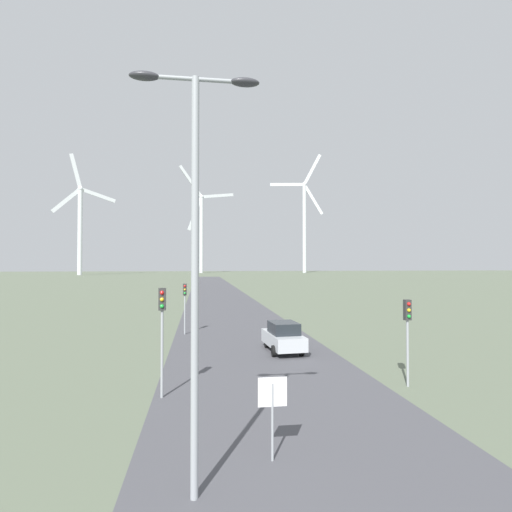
{
  "coord_description": "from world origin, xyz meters",
  "views": [
    {
      "loc": [
        -3.13,
        -1.67,
        5.39
      ],
      "look_at": [
        0.0,
        20.65,
        5.84
      ],
      "focal_mm": 28.0,
      "sensor_mm": 36.0,
      "label": 1
    }
  ],
  "objects_px": {
    "traffic_light_post_near_left": "(162,318)",
    "wind_turbine_far_left": "(80,222)",
    "streetlamp": "(195,231)",
    "traffic_light_post_near_right": "(408,323)",
    "traffic_light_post_mid_left": "(185,297)",
    "stop_sign_near": "(272,402)",
    "car_approaching": "(283,337)",
    "wind_turbine_center": "(304,219)",
    "wind_turbine_left": "(201,225)"
  },
  "relations": [
    {
      "from": "traffic_light_post_near_right",
      "to": "car_approaching",
      "type": "height_order",
      "value": "traffic_light_post_near_right"
    },
    {
      "from": "wind_turbine_far_left",
      "to": "wind_turbine_left",
      "type": "height_order",
      "value": "wind_turbine_left"
    },
    {
      "from": "stop_sign_near",
      "to": "traffic_light_post_near_right",
      "type": "relative_size",
      "value": 0.6
    },
    {
      "from": "stop_sign_near",
      "to": "traffic_light_post_mid_left",
      "type": "height_order",
      "value": "traffic_light_post_mid_left"
    },
    {
      "from": "traffic_light_post_mid_left",
      "to": "car_approaching",
      "type": "bearing_deg",
      "value": -48.11
    },
    {
      "from": "stop_sign_near",
      "to": "traffic_light_post_near_right",
      "type": "height_order",
      "value": "traffic_light_post_near_right"
    },
    {
      "from": "streetlamp",
      "to": "traffic_light_post_near_right",
      "type": "distance_m",
      "value": 12.12
    },
    {
      "from": "car_approaching",
      "to": "wind_turbine_left",
      "type": "distance_m",
      "value": 220.38
    },
    {
      "from": "traffic_light_post_near_right",
      "to": "streetlamp",
      "type": "bearing_deg",
      "value": -142.08
    },
    {
      "from": "traffic_light_post_mid_left",
      "to": "wind_turbine_left",
      "type": "distance_m",
      "value": 213.21
    },
    {
      "from": "streetlamp",
      "to": "wind_turbine_center",
      "type": "height_order",
      "value": "wind_turbine_center"
    },
    {
      "from": "car_approaching",
      "to": "wind_turbine_center",
      "type": "bearing_deg",
      "value": 74.74
    },
    {
      "from": "stop_sign_near",
      "to": "wind_turbine_far_left",
      "type": "bearing_deg",
      "value": 107.26
    },
    {
      "from": "stop_sign_near",
      "to": "car_approaching",
      "type": "distance_m",
      "value": 13.64
    },
    {
      "from": "traffic_light_post_near_left",
      "to": "traffic_light_post_mid_left",
      "type": "xyz_separation_m",
      "value": [
        0.36,
        14.53,
        -0.37
      ]
    },
    {
      "from": "streetlamp",
      "to": "wind_turbine_left",
      "type": "relative_size",
      "value": 0.15
    },
    {
      "from": "traffic_light_post_near_right",
      "to": "wind_turbine_far_left",
      "type": "height_order",
      "value": "wind_turbine_far_left"
    },
    {
      "from": "traffic_light_post_near_left",
      "to": "wind_turbine_far_left",
      "type": "bearing_deg",
      "value": 106.78
    },
    {
      "from": "streetlamp",
      "to": "stop_sign_near",
      "type": "bearing_deg",
      "value": 35.27
    },
    {
      "from": "car_approaching",
      "to": "wind_turbine_far_left",
      "type": "relative_size",
      "value": 0.07
    },
    {
      "from": "stop_sign_near",
      "to": "traffic_light_post_near_left",
      "type": "bearing_deg",
      "value": 121.57
    },
    {
      "from": "traffic_light_post_near_right",
      "to": "wind_turbine_far_left",
      "type": "bearing_deg",
      "value": 109.68
    },
    {
      "from": "traffic_light_post_mid_left",
      "to": "wind_turbine_left",
      "type": "bearing_deg",
      "value": 89.5
    },
    {
      "from": "wind_turbine_center",
      "to": "stop_sign_near",
      "type": "bearing_deg",
      "value": -105.14
    },
    {
      "from": "wind_turbine_far_left",
      "to": "wind_turbine_left",
      "type": "relative_size",
      "value": 0.93
    },
    {
      "from": "wind_turbine_center",
      "to": "traffic_light_post_mid_left",
      "type": "bearing_deg",
      "value": -107.31
    },
    {
      "from": "car_approaching",
      "to": "traffic_light_post_near_left",
      "type": "bearing_deg",
      "value": -131.0
    },
    {
      "from": "wind_turbine_center",
      "to": "streetlamp",
      "type": "bearing_deg",
      "value": -105.53
    },
    {
      "from": "stop_sign_near",
      "to": "traffic_light_post_mid_left",
      "type": "xyz_separation_m",
      "value": [
        -3.13,
        20.21,
        1.26
      ]
    },
    {
      "from": "traffic_light_post_near_right",
      "to": "traffic_light_post_mid_left",
      "type": "relative_size",
      "value": 0.98
    },
    {
      "from": "traffic_light_post_near_right",
      "to": "wind_turbine_left",
      "type": "relative_size",
      "value": 0.06
    },
    {
      "from": "traffic_light_post_near_left",
      "to": "traffic_light_post_mid_left",
      "type": "height_order",
      "value": "traffic_light_post_near_left"
    },
    {
      "from": "traffic_light_post_mid_left",
      "to": "streetlamp",
      "type": "bearing_deg",
      "value": -87.28
    },
    {
      "from": "wind_turbine_far_left",
      "to": "traffic_light_post_mid_left",
      "type": "bearing_deg",
      "value": -71.8
    },
    {
      "from": "traffic_light_post_near_right",
      "to": "wind_turbine_center",
      "type": "relative_size",
      "value": 0.05
    },
    {
      "from": "traffic_light_post_near_right",
      "to": "wind_turbine_center",
      "type": "distance_m",
      "value": 232.83
    },
    {
      "from": "streetlamp",
      "to": "traffic_light_post_mid_left",
      "type": "distance_m",
      "value": 21.97
    },
    {
      "from": "wind_turbine_center",
      "to": "car_approaching",
      "type": "bearing_deg",
      "value": -105.26
    },
    {
      "from": "traffic_light_post_mid_left",
      "to": "wind_turbine_center",
      "type": "bearing_deg",
      "value": 72.69
    },
    {
      "from": "car_approaching",
      "to": "stop_sign_near",
      "type": "bearing_deg",
      "value": -103.16
    },
    {
      "from": "car_approaching",
      "to": "wind_turbine_far_left",
      "type": "bearing_deg",
      "value": 109.32
    },
    {
      "from": "stop_sign_near",
      "to": "traffic_light_post_near_right",
      "type": "bearing_deg",
      "value": 38.67
    },
    {
      "from": "traffic_light_post_mid_left",
      "to": "wind_turbine_center",
      "type": "distance_m",
      "value": 221.66
    },
    {
      "from": "traffic_light_post_near_left",
      "to": "traffic_light_post_near_right",
      "type": "height_order",
      "value": "traffic_light_post_near_left"
    },
    {
      "from": "streetlamp",
      "to": "traffic_light_post_near_left",
      "type": "distance_m",
      "value": 7.87
    },
    {
      "from": "traffic_light_post_near_right",
      "to": "stop_sign_near",
      "type": "bearing_deg",
      "value": -141.33
    },
    {
      "from": "car_approaching",
      "to": "wind_turbine_far_left",
      "type": "xyz_separation_m",
      "value": [
        -63.5,
        181.15,
        25.18
      ]
    },
    {
      "from": "traffic_light_post_mid_left",
      "to": "wind_turbine_center",
      "type": "height_order",
      "value": "wind_turbine_center"
    },
    {
      "from": "streetlamp",
      "to": "traffic_light_post_mid_left",
      "type": "relative_size",
      "value": 2.53
    },
    {
      "from": "stop_sign_near",
      "to": "wind_turbine_center",
      "type": "bearing_deg",
      "value": 74.86
    }
  ]
}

